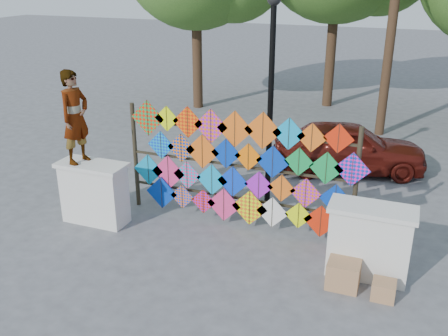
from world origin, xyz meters
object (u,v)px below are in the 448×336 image
at_px(kite_rack, 239,169).
at_px(vendor_woman, 75,117).
at_px(lamppost, 271,82).
at_px(sedan, 348,147).

distance_m(kite_rack, vendor_woman, 3.31).
relative_size(kite_rack, lamppost, 1.12).
bearing_deg(sedan, lamppost, 136.05).
distance_m(vendor_woman, lamppost, 3.97).
relative_size(vendor_woman, sedan, 0.48).
relative_size(kite_rack, sedan, 1.31).
height_order(kite_rack, vendor_woman, vendor_woman).
distance_m(vendor_woman, sedan, 6.78).
xyz_separation_m(sedan, lamppost, (-1.39, -2.48, 2.04)).
height_order(kite_rack, lamppost, lamppost).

